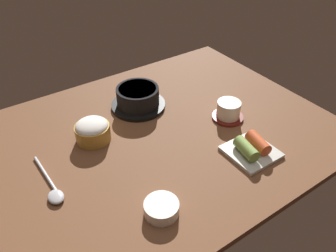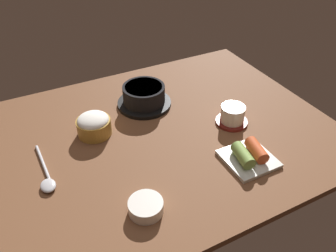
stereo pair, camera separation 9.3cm
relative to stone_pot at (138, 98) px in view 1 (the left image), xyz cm
name	(u,v)px [view 1 (the left image)]	position (x,y,z in cm)	size (l,w,h in cm)	color
dining_table	(158,136)	(-2.12, -15.00, -4.32)	(100.00, 76.00, 2.00)	brown
stone_pot	(138,98)	(0.00, 0.00, 0.00)	(17.15, 17.15, 6.81)	black
rice_bowl	(92,130)	(-18.59, -7.10, -0.08)	(9.66, 9.66, 6.38)	#B78C38
tea_cup_with_saucer	(228,111)	(19.34, -20.69, -0.58)	(9.52, 9.52, 5.73)	maroon
kimchi_plate	(252,149)	(13.64, -36.11, -1.66)	(12.42, 12.42, 4.40)	silver
side_bowl_near	(161,208)	(-16.77, -38.89, -1.75)	(7.83, 7.83, 2.90)	white
spoon	(53,190)	(-34.54, -19.42, -2.70)	(3.60, 18.54, 1.35)	#B7B7BC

